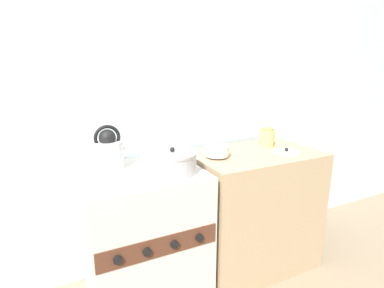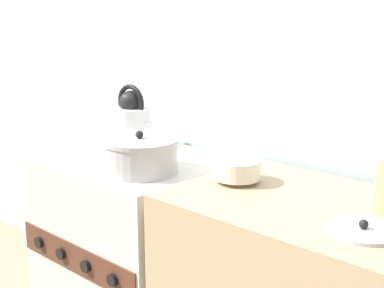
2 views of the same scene
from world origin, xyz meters
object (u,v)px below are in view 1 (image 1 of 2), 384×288
Objects in this scene: stove at (144,236)px; enamel_bowl at (217,151)px; storage_jar at (267,137)px; kettle at (109,151)px; cooking_pot at (172,162)px; loose_pot_lid at (286,152)px.

enamel_bowl is (0.50, 0.00, 0.47)m from stove.
storage_jar is (0.48, 0.09, 0.02)m from enamel_bowl.
storage_jar is (1.13, -0.04, -0.02)m from kettle.
storage_jar is (0.98, 0.09, 0.50)m from stove.
kettle is 0.67m from enamel_bowl.
cooking_pot is 1.52× the size of loose_pot_lid.
kettle reaches higher than loose_pot_lid.
enamel_bowl is 0.48m from storage_jar.
loose_pot_lid is (1.13, -0.24, -0.08)m from kettle.
cooking_pot is (0.15, -0.10, 0.48)m from stove.
loose_pot_lid is (0.48, -0.11, -0.04)m from enamel_bowl.
cooking_pot reaches higher than loose_pot_lid.
storage_jar is at bearing 10.70° from enamel_bowl.
loose_pot_lid is at bearing -12.82° from enamel_bowl.
kettle is (-0.15, 0.13, 0.52)m from stove.
kettle is at bearing 142.56° from cooking_pot.
cooking_pot is 2.06× the size of storage_jar.
kettle is 0.38m from cooking_pot.
stove is 3.05× the size of cooking_pot.
enamel_bowl is at bearing -169.30° from storage_jar.
cooking_pot is 0.83m from loose_pot_lid.
loose_pot_lid is at bearing -11.85° from kettle.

